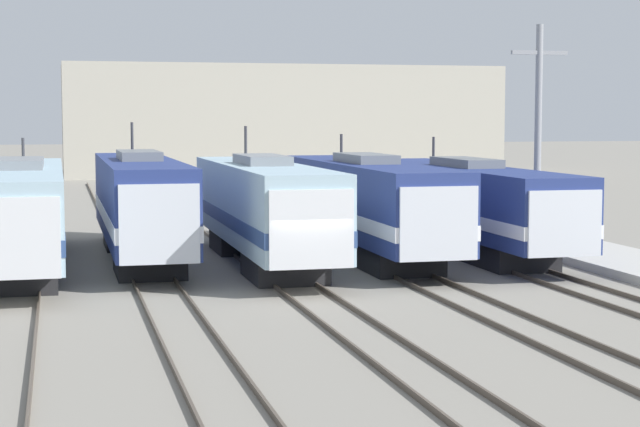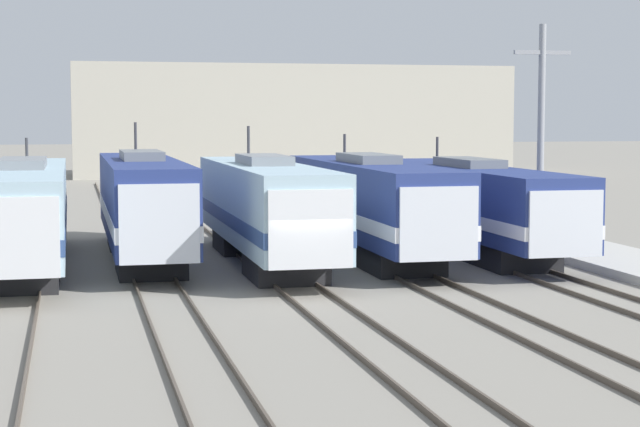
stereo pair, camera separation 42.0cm
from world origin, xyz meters
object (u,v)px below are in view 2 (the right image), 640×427
(locomotive_center_left, at_px, (143,205))
(locomotive_center, at_px, (267,209))
(locomotive_center_right, at_px, (371,205))
(locomotive_far_right, at_px, (473,205))
(catenary_tower_right, at_px, (541,135))
(locomotive_far_left, at_px, (23,213))

(locomotive_center_left, xyz_separation_m, locomotive_center, (4.49, -2.39, -0.06))
(locomotive_center_right, xyz_separation_m, locomotive_far_right, (4.49, 0.33, -0.11))
(locomotive_center_left, bearing_deg, catenary_tower_right, -9.47)
(locomotive_center_left, distance_m, locomotive_far_right, 13.51)
(locomotive_center_left, relative_size, locomotive_center_right, 0.98)
(locomotive_far_left, distance_m, locomotive_far_right, 17.98)
(locomotive_far_left, distance_m, locomotive_center_left, 4.66)
(locomotive_far_left, distance_m, locomotive_center, 9.06)
(locomotive_far_left, xyz_separation_m, locomotive_center, (8.99, -1.17, 0.04))
(locomotive_far_right, bearing_deg, locomotive_center_left, 176.63)
(locomotive_center, height_order, locomotive_center_right, locomotive_center)
(catenary_tower_right, bearing_deg, locomotive_center_left, 170.53)
(locomotive_center, bearing_deg, locomotive_center_right, 15.64)
(locomotive_far_left, xyz_separation_m, locomotive_center_right, (13.48, 0.09, 0.03))
(locomotive_far_right, bearing_deg, locomotive_center_right, -175.75)
(locomotive_center, relative_size, locomotive_far_right, 0.91)
(locomotive_center_left, xyz_separation_m, locomotive_far_right, (13.48, -0.79, -0.18))
(locomotive_center_right, distance_m, catenary_tower_right, 7.33)
(locomotive_center_right, bearing_deg, locomotive_center, -164.36)
(locomotive_center_right, bearing_deg, locomotive_far_right, 4.25)
(catenary_tower_right, bearing_deg, locomotive_far_left, 176.05)
(locomotive_center_left, distance_m, catenary_tower_right, 16.05)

